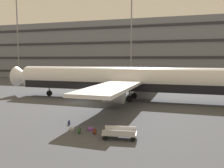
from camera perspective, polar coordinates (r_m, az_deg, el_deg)
The scene contains 11 objects.
ground_plane at distance 34.23m, azimuth -7.79°, elevation -4.32°, with size 600.00×600.00×0.00m, color #424449.
terminal_structure at distance 78.05m, azimuth 6.78°, elevation 7.94°, with size 149.14×17.69×17.82m.
airliner at distance 35.38m, azimuth 3.37°, elevation 0.88°, with size 39.50×31.88×10.33m.
light_mast_far_left at distance 80.48m, azimuth -21.78°, elevation 11.36°, with size 1.80×0.50×25.15m.
light_mast_left at distance 64.42m, azimuth 4.68°, elevation 12.57°, with size 1.80×0.50×23.70m.
suitcase_large at distance 20.74m, azimuth -5.14°, elevation -10.75°, with size 0.75×0.79×0.21m.
suitcase_purple at distance 20.87m, azimuth -9.70°, elevation -10.71°, with size 0.69×0.75×0.20m.
backpack_laid_flat at distance 22.65m, azimuth -10.36°, elevation -9.13°, with size 0.36×0.40×0.47m.
backpack_red at distance 19.83m, azimuth -7.96°, elevation -11.13°, with size 0.36×0.38×0.56m.
backpack_small at distance 19.48m, azimuth -4.16°, elevation -11.39°, with size 0.38×0.40×0.57m.
baggage_cart at distance 18.51m, azimuth 1.81°, elevation -11.75°, with size 3.36×1.68×0.82m.
Camera 1 is at (14.36, -30.49, 6.02)m, focal length 37.99 mm.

